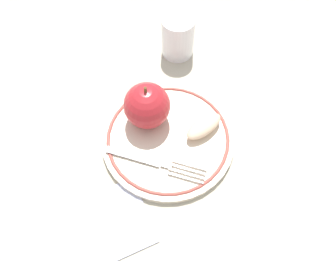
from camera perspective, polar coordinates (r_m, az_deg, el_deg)
The scene contains 7 objects.
ground_plane at distance 0.58m, azimuth -0.95°, elevation -2.38°, with size 2.00×2.00×0.00m, color #B3AA95.
plate at distance 0.58m, azimuth -0.00°, elevation -1.34°, with size 0.23×0.23×0.02m.
apple_red_whole at distance 0.56m, azimuth -3.68°, elevation 4.34°, with size 0.08×0.08×0.09m.
apple_slice_front at distance 0.57m, azimuth 6.26°, elevation 0.71°, with size 0.07×0.03×0.02m, color beige.
fork at distance 0.55m, azimuth -2.81°, elevation -5.43°, with size 0.09×0.17×0.00m.
drinking_glass at distance 0.68m, azimuth 1.74°, elevation 16.07°, with size 0.07×0.07×0.09m, color white.
napkin_folded at distance 0.54m, azimuth -9.62°, elevation -15.43°, with size 0.11×0.11×0.01m, color silver.
Camera 1 is at (-0.27, 0.02, 0.52)m, focal length 35.00 mm.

